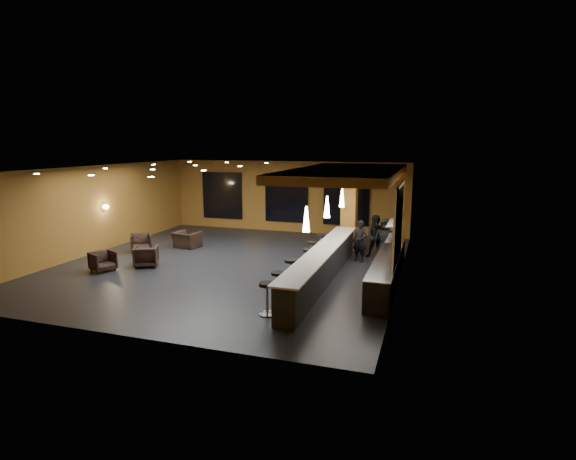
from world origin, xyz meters
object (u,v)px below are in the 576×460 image
(column, at_px, (349,208))
(bar_stool_0, at_px, (267,294))
(pendant_1, at_px, (327,207))
(staff_a, at_px, (360,241))
(bar_stool_3, at_px, (308,257))
(bar_stool_4, at_px, (312,249))
(pendant_2, at_px, (342,198))
(bar_stool_1, at_px, (278,282))
(bar_counter, at_px, (323,266))
(bar_stool_5, at_px, (321,242))
(armchair_c, at_px, (141,243))
(armchair_d, at_px, (187,240))
(staff_c, at_px, (385,239))
(pendant_0, at_px, (306,219))
(prep_counter, at_px, (387,269))
(armchair_a, at_px, (103,261))
(bar_stool_2, at_px, (291,269))
(armchair_b, at_px, (146,256))
(staff_b, at_px, (376,237))

(column, height_order, bar_stool_0, column)
(pendant_1, xyz_separation_m, staff_a, (0.76, 2.26, -1.57))
(column, height_order, bar_stool_3, column)
(bar_stool_0, bearing_deg, bar_stool_4, 92.41)
(pendant_2, bearing_deg, bar_stool_1, -99.23)
(pendant_1, height_order, bar_stool_4, pendant_1)
(bar_counter, height_order, bar_stool_5, bar_counter)
(pendant_1, relative_size, staff_a, 0.45)
(armchair_c, bearing_deg, bar_stool_0, -72.79)
(bar_stool_4, bearing_deg, bar_stool_1, -88.70)
(armchair_d, xyz_separation_m, bar_stool_4, (5.70, -0.72, 0.17))
(staff_c, relative_size, bar_stool_1, 2.01)
(pendant_2, relative_size, armchair_d, 0.68)
(pendant_0, bearing_deg, pendant_1, 90.00)
(prep_counter, xyz_separation_m, armchair_a, (-9.55, -1.70, -0.09))
(bar_counter, bearing_deg, staff_c, 64.59)
(bar_stool_2, xyz_separation_m, bar_stool_5, (-0.05, 4.14, -0.01))
(armchair_d, distance_m, bar_stool_3, 6.29)
(staff_c, bearing_deg, pendant_1, -122.10)
(armchair_b, height_order, armchair_d, armchair_b)
(bar_stool_3, height_order, bar_stool_4, bar_stool_3)
(prep_counter, relative_size, bar_stool_5, 7.41)
(bar_counter, distance_m, staff_b, 3.75)
(armchair_b, bearing_deg, bar_stool_5, -174.14)
(prep_counter, relative_size, armchair_d, 5.84)
(armchair_c, bearing_deg, bar_counter, -50.52)
(staff_b, distance_m, bar_stool_0, 7.06)
(bar_counter, bearing_deg, armchair_a, -170.96)
(armchair_c, relative_size, bar_stool_1, 1.03)
(bar_stool_3, bearing_deg, bar_stool_0, -90.04)
(staff_a, bearing_deg, bar_stool_1, -90.94)
(staff_c, height_order, bar_stool_4, staff_c)
(bar_stool_0, height_order, bar_stool_2, bar_stool_0)
(bar_stool_3, bearing_deg, pendant_0, -76.11)
(bar_counter, distance_m, staff_c, 3.74)
(armchair_c, bearing_deg, armchair_a, -119.84)
(prep_counter, distance_m, pendant_2, 3.73)
(armchair_a, distance_m, armchair_b, 1.45)
(armchair_d, xyz_separation_m, bar_stool_1, (5.80, -4.88, 0.17))
(pendant_2, distance_m, bar_stool_2, 4.24)
(staff_c, bearing_deg, bar_stool_1, -117.07)
(armchair_a, height_order, bar_stool_1, bar_stool_1)
(armchair_d, bearing_deg, staff_a, -171.74)
(pendant_1, height_order, bar_stool_2, pendant_1)
(bar_stool_0, xyz_separation_m, bar_stool_2, (-0.16, 2.53, -0.02))
(column, distance_m, bar_stool_3, 4.08)
(bar_counter, bearing_deg, bar_stool_0, -101.86)
(pendant_1, relative_size, bar_stool_3, 0.83)
(pendant_0, relative_size, armchair_d, 0.68)
(prep_counter, height_order, pendant_1, pendant_1)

